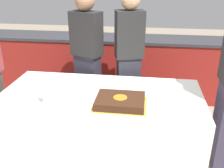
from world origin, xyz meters
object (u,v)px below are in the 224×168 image
object	(u,v)px
wine_glass	(43,92)
plate_stack	(58,89)
person_cutting_cake	(129,58)
cake	(120,101)
person_standing_back	(87,57)

from	to	relation	value
wine_glass	plate_stack	bearing A→B (deg)	75.79
wine_glass	person_cutting_cake	distance (m)	1.20
plate_stack	person_cutting_cake	size ratio (longest dim) A/B	0.13
plate_stack	person_cutting_cake	bearing A→B (deg)	50.03
cake	person_cutting_cake	xyz separation A→B (m)	(0.00, 0.91, 0.11)
cake	plate_stack	bearing A→B (deg)	165.67
plate_stack	person_standing_back	world-z (taller)	person_standing_back
plate_stack	wine_glass	world-z (taller)	wine_glass
cake	person_standing_back	xyz separation A→B (m)	(-0.51, 0.91, 0.10)
wine_glass	person_standing_back	xyz separation A→B (m)	(0.18, 0.98, 0.03)
person_cutting_cake	person_standing_back	world-z (taller)	person_cutting_cake
plate_stack	person_cutting_cake	world-z (taller)	person_cutting_cake
cake	person_cutting_cake	distance (m)	0.92
wine_glass	person_standing_back	size ratio (longest dim) A/B	0.10
plate_stack	person_standing_back	bearing A→B (deg)	80.97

